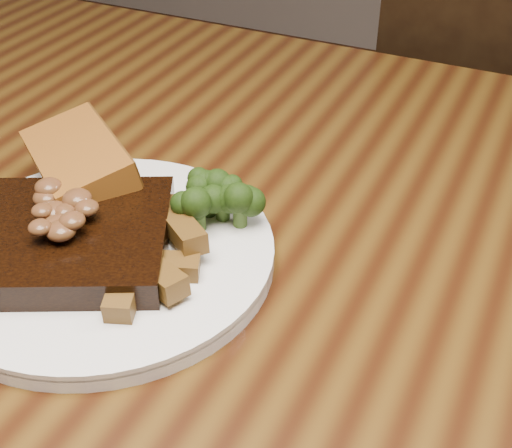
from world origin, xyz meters
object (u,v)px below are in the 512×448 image
Objects in this scene: plate at (105,257)px; garlic_bread at (82,179)px; dining_table at (270,343)px; steak at (48,241)px; potato_wedges at (158,260)px.

garlic_bread reaches higher than plate.
dining_table is 5.90× the size of plate.
steak reaches higher than potato_wedges.
garlic_bread is 1.22× the size of potato_wedges.
dining_table is 0.17m from plate.
steak is 0.09m from garlic_bread.
potato_wedges is (0.09, 0.02, -0.00)m from steak.
dining_table is 12.98× the size of garlic_bread.
garlic_bread is (-0.07, 0.06, 0.02)m from plate.
plate is 0.05m from steak.
steak is at bearing -152.56° from dining_table.
plate is 0.06m from potato_wedges.
dining_table is 0.21m from steak.
garlic_bread is at bearing 83.81° from steak.
potato_wedges is at bearing -15.20° from steak.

